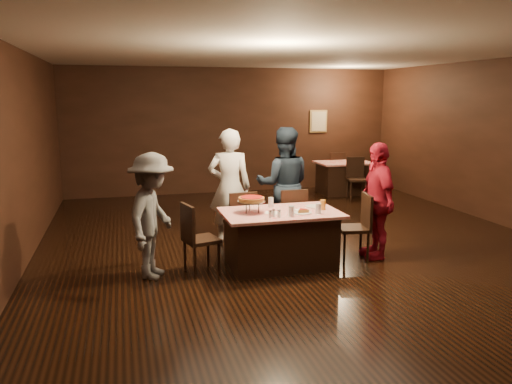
# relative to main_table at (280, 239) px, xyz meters

# --- Properties ---
(room) EXTENTS (10.00, 10.04, 3.02)m
(room) POSITION_rel_main_table_xyz_m (0.59, 0.59, 1.75)
(room) COLOR black
(room) RESTS_ON ground
(main_table) EXTENTS (1.60, 1.00, 0.77)m
(main_table) POSITION_rel_main_table_xyz_m (0.00, 0.00, 0.00)
(main_table) COLOR #A30A0D
(main_table) RESTS_ON ground
(back_table) EXTENTS (1.30, 0.90, 0.77)m
(back_table) POSITION_rel_main_table_xyz_m (3.09, 4.61, 0.00)
(back_table) COLOR red
(back_table) RESTS_ON ground
(chair_far_left) EXTENTS (0.44, 0.44, 0.95)m
(chair_far_left) POSITION_rel_main_table_xyz_m (-0.40, 0.75, 0.09)
(chair_far_left) COLOR black
(chair_far_left) RESTS_ON ground
(chair_far_right) EXTENTS (0.43, 0.43, 0.95)m
(chair_far_right) POSITION_rel_main_table_xyz_m (0.40, 0.75, 0.09)
(chair_far_right) COLOR black
(chair_far_right) RESTS_ON ground
(chair_end_left) EXTENTS (0.51, 0.51, 0.95)m
(chair_end_left) POSITION_rel_main_table_xyz_m (-1.10, 0.00, 0.09)
(chair_end_left) COLOR black
(chair_end_left) RESTS_ON ground
(chair_end_right) EXTENTS (0.48, 0.48, 0.95)m
(chair_end_right) POSITION_rel_main_table_xyz_m (1.10, 0.00, 0.09)
(chair_end_right) COLOR black
(chair_end_right) RESTS_ON ground
(chair_back_near) EXTENTS (0.50, 0.50, 0.95)m
(chair_back_near) POSITION_rel_main_table_xyz_m (3.09, 3.91, 0.09)
(chair_back_near) COLOR black
(chair_back_near) RESTS_ON ground
(chair_back_far) EXTENTS (0.44, 0.44, 0.95)m
(chair_back_far) POSITION_rel_main_table_xyz_m (3.09, 5.21, 0.09)
(chair_back_far) COLOR black
(chair_back_far) RESTS_ON ground
(diner_white_jacket) EXTENTS (0.75, 0.58, 1.84)m
(diner_white_jacket) POSITION_rel_main_table_xyz_m (-0.45, 1.21, 0.53)
(diner_white_jacket) COLOR silver
(diner_white_jacket) RESTS_ON ground
(diner_navy_hoodie) EXTENTS (1.05, 0.91, 1.84)m
(diner_navy_hoodie) POSITION_rel_main_table_xyz_m (0.44, 1.20, 0.54)
(diner_navy_hoodie) COLOR #182333
(diner_navy_hoodie) RESTS_ON ground
(diner_grey_knit) EXTENTS (0.98, 1.21, 1.63)m
(diner_grey_knit) POSITION_rel_main_table_xyz_m (-1.72, 0.01, 0.43)
(diner_grey_knit) COLOR #5D5E62
(diner_grey_knit) RESTS_ON ground
(diner_red_shirt) EXTENTS (0.53, 1.03, 1.69)m
(diner_red_shirt) POSITION_rel_main_table_xyz_m (1.46, 0.00, 0.46)
(diner_red_shirt) COLOR #AF162C
(diner_red_shirt) RESTS_ON ground
(pizza_stand) EXTENTS (0.38, 0.38, 0.22)m
(pizza_stand) POSITION_rel_main_table_xyz_m (-0.40, 0.05, 0.57)
(pizza_stand) COLOR black
(pizza_stand) RESTS_ON main_table
(plate_with_slice) EXTENTS (0.25, 0.25, 0.06)m
(plate_with_slice) POSITION_rel_main_table_xyz_m (0.25, -0.18, 0.41)
(plate_with_slice) COLOR white
(plate_with_slice) RESTS_ON main_table
(plate_empty) EXTENTS (0.25, 0.25, 0.01)m
(plate_empty) POSITION_rel_main_table_xyz_m (0.55, 0.15, 0.39)
(plate_empty) COLOR white
(plate_empty) RESTS_ON main_table
(glass_front_left) EXTENTS (0.08, 0.08, 0.14)m
(glass_front_left) POSITION_rel_main_table_xyz_m (0.05, -0.30, 0.46)
(glass_front_left) COLOR silver
(glass_front_left) RESTS_ON main_table
(glass_front_right) EXTENTS (0.08, 0.08, 0.14)m
(glass_front_right) POSITION_rel_main_table_xyz_m (0.45, -0.25, 0.46)
(glass_front_right) COLOR silver
(glass_front_right) RESTS_ON main_table
(glass_amber) EXTENTS (0.08, 0.08, 0.14)m
(glass_amber) POSITION_rel_main_table_xyz_m (0.60, -0.05, 0.46)
(glass_amber) COLOR #BF7F26
(glass_amber) RESTS_ON main_table
(glass_back) EXTENTS (0.08, 0.08, 0.14)m
(glass_back) POSITION_rel_main_table_xyz_m (-0.05, 0.30, 0.46)
(glass_back) COLOR silver
(glass_back) RESTS_ON main_table
(condiments) EXTENTS (0.17, 0.10, 0.09)m
(condiments) POSITION_rel_main_table_xyz_m (-0.18, -0.28, 0.43)
(condiments) COLOR silver
(condiments) RESTS_ON main_table
(napkin_center) EXTENTS (0.19, 0.19, 0.01)m
(napkin_center) POSITION_rel_main_table_xyz_m (0.30, 0.00, 0.39)
(napkin_center) COLOR white
(napkin_center) RESTS_ON main_table
(napkin_left) EXTENTS (0.21, 0.21, 0.01)m
(napkin_left) POSITION_rel_main_table_xyz_m (-0.15, -0.05, 0.39)
(napkin_left) COLOR white
(napkin_left) RESTS_ON main_table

